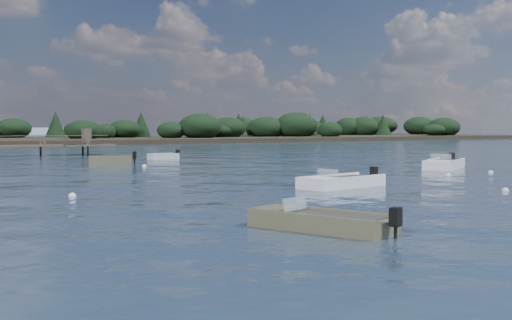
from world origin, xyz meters
TOP-DOWN VIEW (x-y plane):
  - ground at (0.00, 60.00)m, footprint 400.00×400.00m
  - dinghy_near_olive at (-4.93, -2.62)m, footprint 2.85×4.49m
  - dinghy_mid_white_a at (3.71, 6.93)m, footprint 5.12×2.64m
  - dinghy_mid_white_b at (18.36, 13.67)m, footprint 5.31×4.19m
  - tender_far_grey_b at (7.08, 35.63)m, footprint 3.10×1.50m
  - tender_far_white at (0.67, 31.11)m, footprint 3.63×2.35m
  - buoy_b at (8.78, 1.58)m, footprint 0.32×0.32m
  - buoy_c at (-8.42, 9.67)m, footprint 0.32×0.32m
  - buoy_d at (17.58, 9.24)m, footprint 0.32×0.32m
  - buoy_e at (1.70, 26.83)m, footprint 0.32×0.32m
  - buoy_extra_a at (13.47, 9.03)m, footprint 0.32×0.32m
  - far_headland at (25.00, 100.00)m, footprint 190.00×40.00m

SIDE VIEW (x-z plane):
  - ground at x=0.00m, z-range 0.00..0.00m
  - buoy_b at x=8.78m, z-range -0.16..0.16m
  - buoy_c at x=-8.42m, z-range -0.16..0.16m
  - buoy_d at x=17.58m, z-range -0.16..0.16m
  - buoy_e at x=1.70m, z-range -0.16..0.16m
  - buoy_extra_a at x=13.47m, z-range -0.16..0.16m
  - dinghy_near_olive at x=-4.93m, z-range -0.40..0.68m
  - tender_far_grey_b at x=7.08m, z-range -0.37..0.67m
  - dinghy_mid_white_a at x=3.71m, z-range -0.43..0.74m
  - tender_far_white at x=0.67m, z-range -0.44..0.79m
  - dinghy_mid_white_b at x=18.36m, z-range -0.50..0.85m
  - far_headland at x=25.00m, z-range -0.94..4.86m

